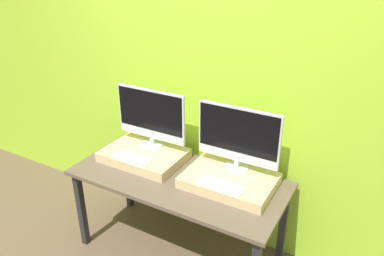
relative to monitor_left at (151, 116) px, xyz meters
The scene contains 8 objects.
wall_back 0.50m from the monitor_left, 30.84° to the left, with size 8.00×0.04×2.60m.
workbench 0.59m from the monitor_left, 29.13° to the right, with size 1.60×0.72×0.72m.
wooden_riser_left 0.32m from the monitor_left, 90.00° to the right, with size 0.63×0.44×0.08m.
monitor_left is the anchor object (origin of this frame).
keyboard_left 0.36m from the monitor_left, 90.00° to the right, with size 0.32×0.13×0.01m.
wooden_riser_right 0.81m from the monitor_left, ahead, with size 0.63×0.44×0.08m.
monitor_right 0.74m from the monitor_left, ahead, with size 0.61×0.18×0.48m.
keyboard_right 0.83m from the monitor_left, 19.64° to the right, with size 0.32×0.13×0.01m.
Camera 1 is at (1.24, -1.63, 2.22)m, focal length 35.00 mm.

